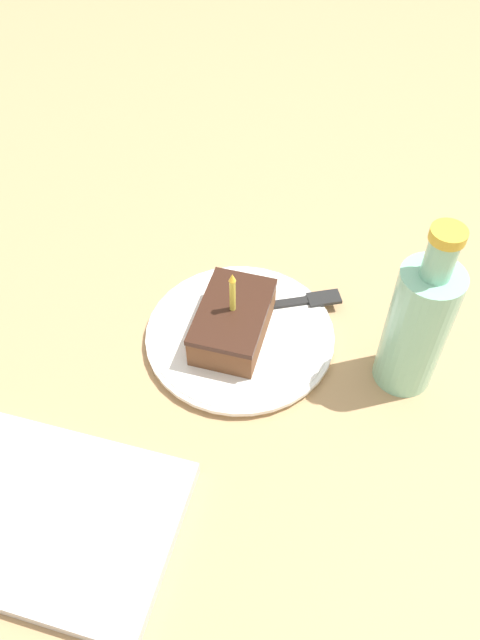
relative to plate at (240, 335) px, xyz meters
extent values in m
cube|color=tan|center=(-0.02, -0.02, -0.03)|extent=(2.40, 2.40, 0.04)
cylinder|color=white|center=(0.00, 0.00, 0.00)|extent=(0.23, 0.23, 0.02)
cylinder|color=white|center=(0.00, 0.00, 0.00)|extent=(0.25, 0.25, 0.01)
cube|color=brown|center=(0.01, 0.00, 0.03)|extent=(0.08, 0.13, 0.04)
cube|color=#381E14|center=(0.01, 0.00, 0.05)|extent=(0.08, 0.13, 0.01)
cylinder|color=#EAD84C|center=(0.01, 0.00, 0.08)|extent=(0.01, 0.01, 0.05)
cone|color=yellow|center=(0.01, 0.00, 0.11)|extent=(0.01, 0.01, 0.01)
cube|color=#262626|center=(-0.02, -0.05, 0.01)|extent=(0.11, 0.06, 0.00)
cube|color=#262626|center=(-0.09, -0.09, 0.01)|extent=(0.05, 0.04, 0.00)
cylinder|color=#8CD1B2|center=(-0.21, 0.00, 0.08)|extent=(0.07, 0.07, 0.18)
cylinder|color=#8CD1B2|center=(-0.21, 0.00, 0.20)|extent=(0.03, 0.03, 0.05)
cylinder|color=gold|center=(-0.21, 0.00, 0.23)|extent=(0.04, 0.04, 0.01)
cube|color=silver|center=(0.15, 0.29, 0.00)|extent=(0.32, 0.19, 0.02)
camera|label=1|loc=(-0.14, 0.49, 0.64)|focal=35.00mm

